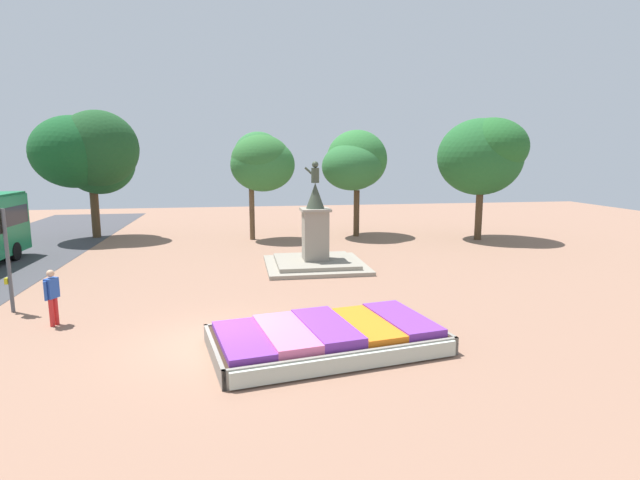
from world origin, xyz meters
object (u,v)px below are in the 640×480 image
at_px(statue_monument, 315,248).
at_px(pedestrian_with_handbag, 52,293).
at_px(traffic_light_mid_block, 2,241).
at_px(flower_planter, 328,337).

relative_size(statue_monument, pedestrian_with_handbag, 2.80).
height_order(traffic_light_mid_block, pedestrian_with_handbag, traffic_light_mid_block).
bearing_deg(flower_planter, traffic_light_mid_block, 153.94).
xyz_separation_m(flower_planter, statue_monument, (1.20, 9.78, 0.59)).
bearing_deg(traffic_light_mid_block, pedestrian_with_handbag, -40.35).
xyz_separation_m(statue_monument, pedestrian_with_handbag, (-8.97, -6.67, 0.10)).
height_order(flower_planter, statue_monument, statue_monument).
distance_m(flower_planter, pedestrian_with_handbag, 8.40).
height_order(statue_monument, traffic_light_mid_block, statue_monument).
distance_m(statue_monument, traffic_light_mid_block, 12.08).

